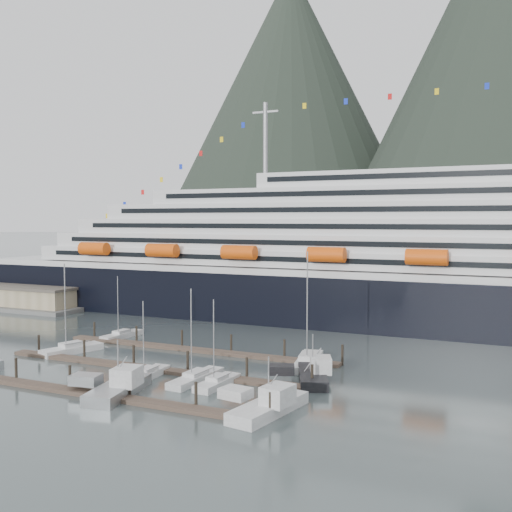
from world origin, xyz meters
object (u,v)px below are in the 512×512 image
object	(u,v)px
sailboat_c	(147,375)
sailboat_g	(308,362)
trawler_b	(117,388)
trawler_d	(268,405)
trawler_e	(312,375)
sailboat_d	(196,379)
sailboat_e	(122,336)
warehouse	(13,296)
cruise_ship	(455,266)
sailboat_h	(217,383)
sailboat_a	(72,350)

from	to	relation	value
sailboat_c	sailboat_g	xyz separation A→B (m)	(17.08, 15.30, 0.07)
sailboat_g	trawler_b	distance (m)	28.14
sailboat_g	trawler_d	world-z (taller)	sailboat_g
sailboat_c	trawler_b	distance (m)	8.17
trawler_b	trawler_e	xyz separation A→B (m)	(19.03, 15.52, -0.05)
sailboat_d	trawler_d	world-z (taller)	sailboat_d
sailboat_e	trawler_e	xyz separation A→B (m)	(40.21, -12.92, 0.49)
warehouse	trawler_e	world-z (taller)	trawler_e
sailboat_c	sailboat_d	bearing A→B (deg)	-85.28
cruise_ship	trawler_d	distance (m)	64.18
cruise_ship	trawler_d	bearing A→B (deg)	-101.09
cruise_ship	sailboat_h	xyz separation A→B (m)	(-22.15, -55.03, -11.64)
sailboat_h	trawler_e	size ratio (longest dim) A/B	1.05
cruise_ship	sailboat_e	world-z (taller)	cruise_ship
sailboat_e	warehouse	bearing A→B (deg)	70.34
sailboat_d	trawler_d	size ratio (longest dim) A/B	1.06
trawler_b	cruise_ship	bearing A→B (deg)	-37.37
sailboat_a	sailboat_h	world-z (taller)	sailboat_a
warehouse	trawler_e	bearing A→B (deg)	-21.23
sailboat_a	sailboat_e	bearing A→B (deg)	19.01
sailboat_h	trawler_e	bearing A→B (deg)	-51.81
sailboat_d	sailboat_g	bearing A→B (deg)	-32.81
sailboat_h	sailboat_a	bearing A→B (deg)	79.43
sailboat_a	sailboat_c	xyz separation A→B (m)	(19.48, -7.33, -0.05)
cruise_ship	sailboat_g	size ratio (longest dim) A/B	12.34
sailboat_c	sailboat_g	world-z (taller)	sailboat_g
sailboat_c	cruise_ship	bearing A→B (deg)	-34.67
cruise_ship	sailboat_e	bearing A→B (deg)	-146.27
sailboat_a	cruise_ship	bearing A→B (deg)	-29.72
sailboat_c	trawler_d	bearing A→B (deg)	-112.36
sailboat_c	sailboat_e	xyz separation A→B (m)	(-19.81, 20.40, 0.00)
cruise_ship	trawler_d	size ratio (longest dim) A/B	17.58
warehouse	trawler_b	xyz separation A→B (m)	(70.85, -50.44, -1.32)
warehouse	trawler_b	bearing A→B (deg)	-35.45
trawler_b	sailboat_c	bearing A→B (deg)	-1.54
trawler_b	trawler_e	distance (m)	24.56
cruise_ship	trawler_e	bearing A→B (deg)	-104.23
sailboat_c	trawler_e	xyz separation A→B (m)	(20.40, 7.48, 0.49)
sailboat_a	sailboat_g	world-z (taller)	sailboat_g
sailboat_a	sailboat_g	xyz separation A→B (m)	(36.56, 7.98, 0.01)
cruise_ship	sailboat_h	size ratio (longest dim) A/B	18.28
trawler_b	sailboat_e	bearing A→B (deg)	25.49
sailboat_d	sailboat_h	world-z (taller)	sailboat_d
sailboat_a	sailboat_c	size ratio (longest dim) A/B	1.37
sailboat_c	trawler_d	xyz separation A→B (m)	(20.38, -6.68, 0.49)
warehouse	sailboat_h	world-z (taller)	sailboat_h
sailboat_d	trawler_e	size ratio (longest dim) A/B	1.15
warehouse	trawler_e	size ratio (longest dim) A/B	4.19
warehouse	trawler_e	distance (m)	96.44
sailboat_d	trawler_b	world-z (taller)	sailboat_d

